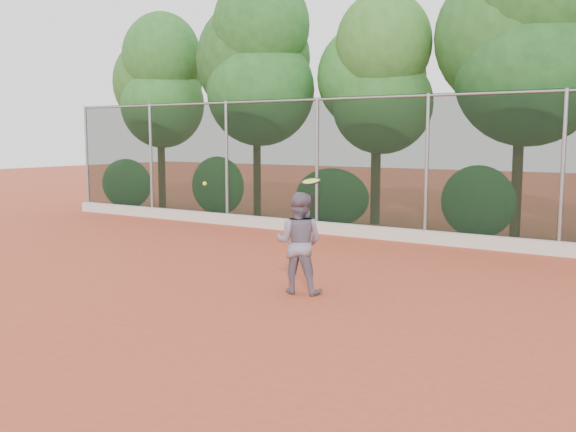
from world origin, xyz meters
The scene contains 7 objects.
ground centered at (0.00, 0.00, 0.00)m, with size 80.00×80.00×0.00m, color #B04429.
concrete_curb centered at (0.00, 6.82, 0.15)m, with size 24.00×0.20×0.30m, color beige.
tennis_player centered at (0.14, 1.11, 0.82)m, with size 0.79×0.62×1.63m, color slate.
chainlink_fence centered at (0.00, 7.00, 1.86)m, with size 24.09×0.09×3.50m.
foliage_backdrop centered at (-0.55, 8.98, 4.40)m, with size 23.70×3.63×7.55m.
tennis_racket centered at (0.46, 0.95, 1.78)m, with size 0.32×0.31×0.56m.
tennis_ball_in_flight centered at (-1.43, 0.66, 1.73)m, with size 0.06×0.06×0.06m.
Camera 1 is at (5.51, -7.47, 2.51)m, focal length 40.00 mm.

